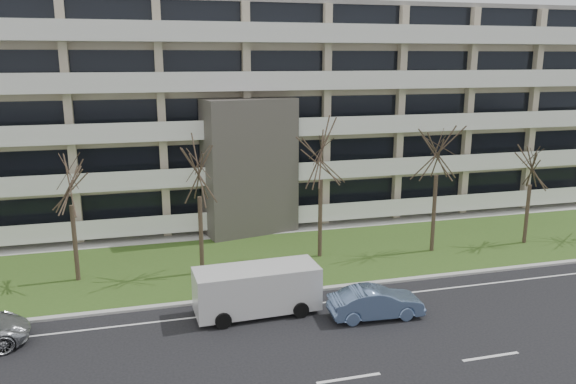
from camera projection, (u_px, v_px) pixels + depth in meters
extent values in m
plane|color=black|center=(349.00, 378.00, 20.71)|extent=(160.00, 160.00, 0.00)
cube|color=#2F501A|center=(269.00, 259.00, 32.92)|extent=(90.00, 10.00, 0.06)
cube|color=#B2B2AD|center=(292.00, 292.00, 28.22)|extent=(90.00, 0.35, 0.12)
cube|color=#B2B2AD|center=(251.00, 232.00, 38.09)|extent=(90.00, 2.00, 0.08)
cube|color=white|center=(300.00, 305.00, 26.82)|extent=(90.00, 0.12, 0.01)
cube|color=#B9AA90|center=(231.00, 112.00, 42.93)|extent=(60.00, 12.00, 15.00)
cube|color=gray|center=(229.00, 7.00, 41.14)|extent=(60.50, 12.50, 0.30)
cube|color=#4C4742|center=(250.00, 167.00, 37.05)|extent=(6.39, 3.69, 9.00)
cube|color=black|center=(251.00, 204.00, 37.44)|extent=(4.92, 1.19, 3.50)
cube|color=black|center=(248.00, 199.00, 38.53)|extent=(58.00, 0.10, 1.80)
cube|color=white|center=(250.00, 222.00, 38.24)|extent=(58.00, 1.40, 0.22)
cube|color=white|center=(252.00, 217.00, 37.49)|extent=(58.00, 0.08, 1.00)
cube|color=black|center=(247.00, 156.00, 37.83)|extent=(58.00, 0.10, 1.80)
cube|color=white|center=(249.00, 180.00, 37.54)|extent=(58.00, 1.40, 0.22)
cube|color=white|center=(251.00, 173.00, 36.79)|extent=(58.00, 0.08, 1.00)
cube|color=black|center=(246.00, 111.00, 37.13)|extent=(58.00, 0.10, 1.80)
cube|color=white|center=(248.00, 135.00, 36.84)|extent=(58.00, 1.40, 0.22)
cube|color=white|center=(250.00, 127.00, 36.09)|extent=(58.00, 0.08, 1.00)
cube|color=black|center=(245.00, 65.00, 36.43)|extent=(58.00, 0.10, 1.80)
cube|color=white|center=(248.00, 89.00, 36.14)|extent=(58.00, 1.40, 0.22)
cube|color=white|center=(249.00, 80.00, 35.39)|extent=(58.00, 0.08, 1.00)
cube|color=black|center=(244.00, 16.00, 35.73)|extent=(58.00, 0.10, 1.80)
cube|color=white|center=(247.00, 40.00, 35.44)|extent=(58.00, 1.40, 0.22)
cube|color=white|center=(249.00, 30.00, 34.69)|extent=(58.00, 0.08, 1.00)
imported|color=#6885B5|center=(376.00, 303.00, 25.47)|extent=(4.37, 1.75, 1.41)
cube|color=silver|center=(257.00, 288.00, 25.77)|extent=(5.76, 2.33, 2.00)
cube|color=black|center=(257.00, 277.00, 25.64)|extent=(5.33, 2.16, 0.74)
cube|color=silver|center=(312.00, 285.00, 26.58)|extent=(0.45, 2.01, 1.26)
cylinder|color=black|center=(223.00, 320.00, 24.47)|extent=(0.75, 0.29, 0.74)
cylinder|color=black|center=(215.00, 301.00, 26.43)|extent=(0.75, 0.29, 0.74)
cylinder|color=black|center=(301.00, 310.00, 25.51)|extent=(0.75, 0.29, 0.74)
cylinder|color=black|center=(287.00, 292.00, 27.46)|extent=(0.75, 0.29, 0.74)
cylinder|color=#382B21|center=(75.00, 244.00, 29.32)|extent=(0.24, 0.24, 4.14)
cylinder|color=#382B21|center=(201.00, 236.00, 30.23)|extent=(0.24, 0.24, 4.36)
cylinder|color=#382B21|center=(320.00, 219.00, 32.83)|extent=(0.24, 0.24, 4.70)
cylinder|color=#382B21|center=(434.00, 214.00, 33.79)|extent=(0.24, 0.24, 4.76)
cylinder|color=#382B21|center=(527.00, 214.00, 35.36)|extent=(0.24, 0.24, 3.83)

